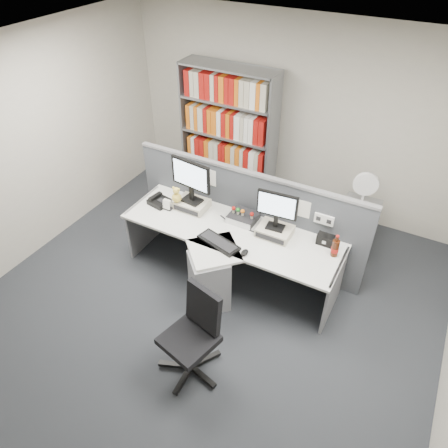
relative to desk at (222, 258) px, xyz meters
The scene contains 21 objects.
ground 0.75m from the desk, 90.00° to the right, with size 5.50×5.50×0.00m, color #303339.
room_shell 1.46m from the desk, 90.00° to the right, with size 5.04×5.54×2.72m.
partition 0.68m from the desk, 89.59° to the left, with size 3.00×0.08×1.27m.
desk is the anchor object (origin of this frame).
monitor_riser_left 0.80m from the desk, 148.50° to the left, with size 0.38×0.31×0.10m.
monitor_riser_right 0.69m from the desk, 38.67° to the left, with size 0.38×0.31×0.10m.
monitor_left 1.01m from the desk, 148.37° to the left, with size 0.54×0.20×0.55m.
monitor_right 0.89m from the desk, 38.80° to the left, with size 0.46×0.16×0.46m.
desktop_pc 0.55m from the desk, 84.68° to the left, with size 0.32×0.29×0.09m.
figurines 0.59m from the desk, 86.45° to the left, with size 0.29×0.05×0.09m.
keyboard 0.29m from the desk, 96.38° to the right, with size 0.53×0.31×0.03m.
mouse 0.44m from the desk, 13.34° to the right, with size 0.07×0.11×0.04m, color black.
desk_phone 1.11m from the desk, 165.99° to the left, with size 0.27×0.25×0.10m.
desk_calendar 0.96m from the desk, 166.14° to the left, with size 0.11×0.08×0.13m.
plush_toy 0.94m from the desk, 159.95° to the left, with size 0.12×0.12×0.21m.
speaker 1.19m from the desk, 25.69° to the left, with size 0.19×0.10×0.12m, color black.
cola_bottle 1.28m from the desk, 17.25° to the left, with size 0.08×0.08×0.27m.
shelving_unit 2.12m from the desk, 115.96° to the left, with size 1.41×0.40×2.00m.
filing_cabinet 1.85m from the desk, 49.39° to the left, with size 0.45×0.61×0.70m.
desk_fan 1.93m from the desk, 49.38° to the left, with size 0.30×0.18×0.50m.
office_chair 1.12m from the desk, 74.57° to the right, with size 0.64×0.63×0.97m.
Camera 1 is at (1.74, -2.56, 3.78)m, focal length 33.90 mm.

